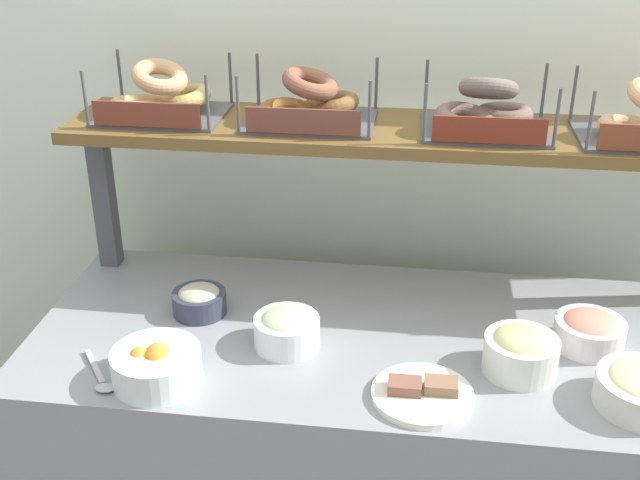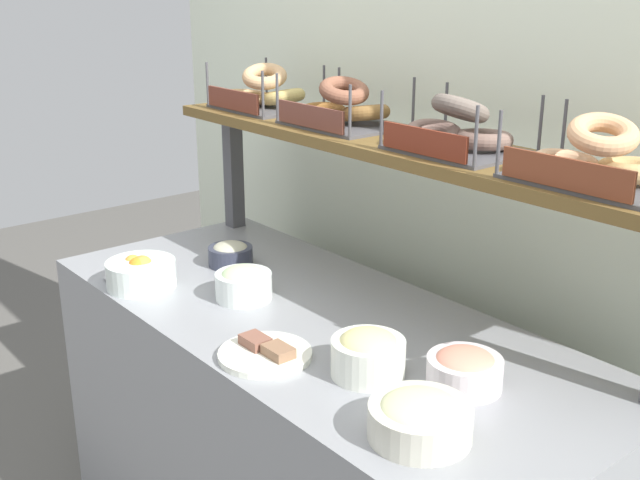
{
  "view_description": "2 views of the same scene",
  "coord_description": "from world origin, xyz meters",
  "px_view_note": "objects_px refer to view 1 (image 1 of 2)",
  "views": [
    {
      "loc": [
        0.06,
        -1.56,
        1.86
      ],
      "look_at": [
        -0.16,
        0.08,
        1.05
      ],
      "focal_mm": 43.59,
      "sensor_mm": 36.0,
      "label": 1
    },
    {
      "loc": [
        1.41,
        -1.15,
        1.68
      ],
      "look_at": [
        -0.08,
        0.09,
        1.02
      ],
      "focal_mm": 43.65,
      "sensor_mm": 36.0,
      "label": 2
    }
  ],
  "objects_px": {
    "bowl_egg_salad": "(521,351)",
    "bowl_lox_spread": "(590,330)",
    "bowl_scallion_spread": "(287,329)",
    "bowl_tuna_salad": "(199,300)",
    "bowl_fruit_salad": "(156,365)",
    "serving_spoon_near_plate": "(100,378)",
    "bagel_basket_cinnamon_raisin": "(309,105)",
    "bagel_basket_sesame": "(161,98)",
    "bagel_basket_poppy": "(486,112)",
    "serving_plate_white": "(422,393)"
  },
  "relations": [
    {
      "from": "bowl_egg_salad",
      "to": "bowl_scallion_spread",
      "type": "bearing_deg",
      "value": 176.6
    },
    {
      "from": "serving_plate_white",
      "to": "bagel_basket_poppy",
      "type": "height_order",
      "value": "bagel_basket_poppy"
    },
    {
      "from": "bagel_basket_poppy",
      "to": "serving_plate_white",
      "type": "bearing_deg",
      "value": -103.25
    },
    {
      "from": "bowl_tuna_salad",
      "to": "bowl_lox_spread",
      "type": "distance_m",
      "value": 0.93
    },
    {
      "from": "bowl_tuna_salad",
      "to": "bowl_scallion_spread",
      "type": "height_order",
      "value": "bowl_scallion_spread"
    },
    {
      "from": "bowl_lox_spread",
      "to": "bagel_basket_sesame",
      "type": "relative_size",
      "value": 0.52
    },
    {
      "from": "bowl_fruit_salad",
      "to": "bagel_basket_sesame",
      "type": "xyz_separation_m",
      "value": [
        -0.12,
        0.52,
        0.44
      ]
    },
    {
      "from": "bowl_scallion_spread",
      "to": "serving_spoon_near_plate",
      "type": "xyz_separation_m",
      "value": [
        -0.38,
        -0.19,
        -0.04
      ]
    },
    {
      "from": "serving_plate_white",
      "to": "bagel_basket_cinnamon_raisin",
      "type": "height_order",
      "value": "bagel_basket_cinnamon_raisin"
    },
    {
      "from": "serving_plate_white",
      "to": "bagel_basket_cinnamon_raisin",
      "type": "relative_size",
      "value": 0.68
    },
    {
      "from": "bowl_egg_salad",
      "to": "bowl_lox_spread",
      "type": "distance_m",
      "value": 0.21
    },
    {
      "from": "bowl_fruit_salad",
      "to": "bowl_tuna_salad",
      "type": "height_order",
      "value": "bowl_fruit_salad"
    },
    {
      "from": "bowl_egg_salad",
      "to": "bagel_basket_cinnamon_raisin",
      "type": "relative_size",
      "value": 0.51
    },
    {
      "from": "bowl_fruit_salad",
      "to": "serving_spoon_near_plate",
      "type": "bearing_deg",
      "value": -172.27
    },
    {
      "from": "serving_spoon_near_plate",
      "to": "bowl_tuna_salad",
      "type": "bearing_deg",
      "value": 65.79
    },
    {
      "from": "serving_spoon_near_plate",
      "to": "bagel_basket_sesame",
      "type": "xyz_separation_m",
      "value": [
        0.0,
        0.54,
        0.47
      ]
    },
    {
      "from": "bowl_tuna_salad",
      "to": "bowl_lox_spread",
      "type": "height_order",
      "value": "bowl_lox_spread"
    },
    {
      "from": "bowl_egg_salad",
      "to": "bagel_basket_sesame",
      "type": "height_order",
      "value": "bagel_basket_sesame"
    },
    {
      "from": "bowl_lox_spread",
      "to": "bagel_basket_sesame",
      "type": "height_order",
      "value": "bagel_basket_sesame"
    },
    {
      "from": "bagel_basket_cinnamon_raisin",
      "to": "serving_spoon_near_plate",
      "type": "bearing_deg",
      "value": -125.61
    },
    {
      "from": "bowl_scallion_spread",
      "to": "bagel_basket_poppy",
      "type": "relative_size",
      "value": 0.51
    },
    {
      "from": "bowl_fruit_salad",
      "to": "serving_spoon_near_plate",
      "type": "distance_m",
      "value": 0.13
    },
    {
      "from": "bowl_tuna_salad",
      "to": "serving_plate_white",
      "type": "height_order",
      "value": "bowl_tuna_salad"
    },
    {
      "from": "bowl_egg_salad",
      "to": "bagel_basket_poppy",
      "type": "xyz_separation_m",
      "value": [
        -0.09,
        0.36,
        0.43
      ]
    },
    {
      "from": "serving_plate_white",
      "to": "bagel_basket_sesame",
      "type": "xyz_separation_m",
      "value": [
        -0.69,
        0.5,
        0.47
      ]
    },
    {
      "from": "bagel_basket_cinnamon_raisin",
      "to": "bowl_lox_spread",
      "type": "bearing_deg",
      "value": -20.22
    },
    {
      "from": "bowl_scallion_spread",
      "to": "bowl_fruit_salad",
      "type": "bearing_deg",
      "value": -145.81
    },
    {
      "from": "serving_spoon_near_plate",
      "to": "bagel_basket_poppy",
      "type": "xyz_separation_m",
      "value": [
        0.81,
        0.52,
        0.47
      ]
    },
    {
      "from": "bowl_egg_salad",
      "to": "serving_spoon_near_plate",
      "type": "xyz_separation_m",
      "value": [
        -0.9,
        -0.16,
        -0.04
      ]
    },
    {
      "from": "bowl_lox_spread",
      "to": "serving_spoon_near_plate",
      "type": "distance_m",
      "value": 1.11
    },
    {
      "from": "bowl_lox_spread",
      "to": "bagel_basket_cinnamon_raisin",
      "type": "relative_size",
      "value": 0.51
    },
    {
      "from": "bowl_fruit_salad",
      "to": "bagel_basket_poppy",
      "type": "distance_m",
      "value": 0.96
    },
    {
      "from": "serving_spoon_near_plate",
      "to": "bagel_basket_cinnamon_raisin",
      "type": "relative_size",
      "value": 0.47
    },
    {
      "from": "bagel_basket_sesame",
      "to": "serving_plate_white",
      "type": "bearing_deg",
      "value": -36.14
    },
    {
      "from": "bowl_fruit_salad",
      "to": "bagel_basket_poppy",
      "type": "bearing_deg",
      "value": 36.49
    },
    {
      "from": "bowl_tuna_salad",
      "to": "bagel_basket_poppy",
      "type": "relative_size",
      "value": 0.45
    },
    {
      "from": "serving_plate_white",
      "to": "bowl_tuna_salad",
      "type": "bearing_deg",
      "value": 153.94
    },
    {
      "from": "bowl_fruit_salad",
      "to": "bagel_basket_sesame",
      "type": "distance_m",
      "value": 0.69
    },
    {
      "from": "bowl_tuna_salad",
      "to": "bagel_basket_sesame",
      "type": "relative_size",
      "value": 0.43
    },
    {
      "from": "bowl_tuna_salad",
      "to": "serving_spoon_near_plate",
      "type": "bearing_deg",
      "value": -114.21
    },
    {
      "from": "bowl_lox_spread",
      "to": "serving_plate_white",
      "type": "relative_size",
      "value": 0.75
    },
    {
      "from": "bowl_egg_salad",
      "to": "serving_spoon_near_plate",
      "type": "distance_m",
      "value": 0.92
    },
    {
      "from": "serving_spoon_near_plate",
      "to": "bagel_basket_cinnamon_raisin",
      "type": "height_order",
      "value": "bagel_basket_cinnamon_raisin"
    },
    {
      "from": "bowl_egg_salad",
      "to": "bowl_lox_spread",
      "type": "height_order",
      "value": "bowl_egg_salad"
    },
    {
      "from": "bagel_basket_sesame",
      "to": "bagel_basket_poppy",
      "type": "relative_size",
      "value": 1.04
    },
    {
      "from": "serving_spoon_near_plate",
      "to": "bagel_basket_sesame",
      "type": "height_order",
      "value": "bagel_basket_sesame"
    },
    {
      "from": "bowl_egg_salad",
      "to": "bagel_basket_cinnamon_raisin",
      "type": "xyz_separation_m",
      "value": [
        -0.52,
        0.38,
        0.42
      ]
    },
    {
      "from": "bowl_egg_salad",
      "to": "bowl_tuna_salad",
      "type": "distance_m",
      "value": 0.78
    },
    {
      "from": "serving_plate_white",
      "to": "serving_spoon_near_plate",
      "type": "relative_size",
      "value": 1.45
    },
    {
      "from": "serving_spoon_near_plate",
      "to": "bowl_lox_spread",
      "type": "bearing_deg",
      "value": 14.69
    }
  ]
}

